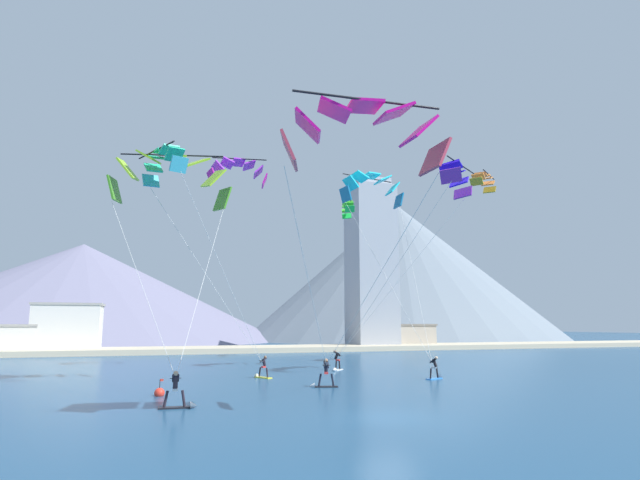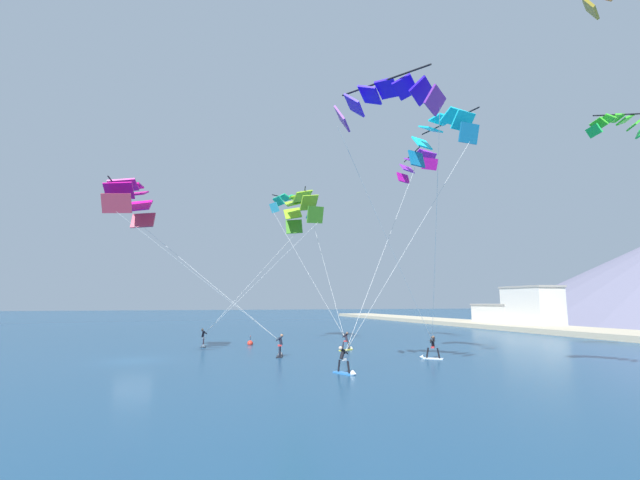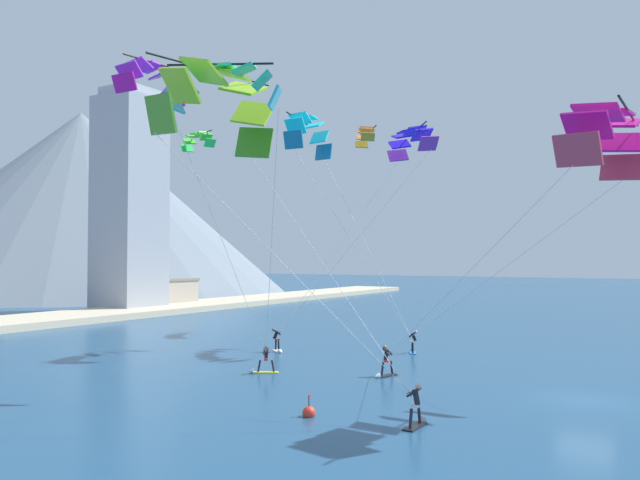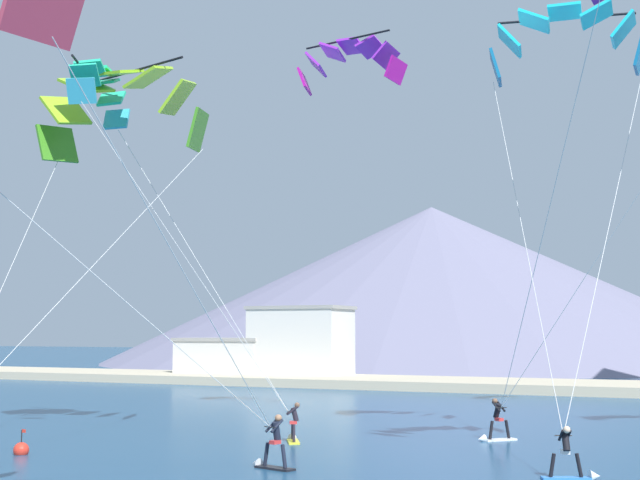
{
  "view_description": "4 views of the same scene",
  "coord_description": "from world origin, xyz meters",
  "px_view_note": "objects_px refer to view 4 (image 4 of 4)",
  "views": [
    {
      "loc": [
        -9.29,
        -19.94,
        3.84
      ],
      "look_at": [
        2.29,
        16.11,
        10.26
      ],
      "focal_mm": 28.0,
      "sensor_mm": 36.0,
      "label": 1
    },
    {
      "loc": [
        34.11,
        3.4,
        4.18
      ],
      "look_at": [
        -0.98,
        14.25,
        9.51
      ],
      "focal_mm": 24.0,
      "sensor_mm": 36.0,
      "label": 2
    },
    {
      "loc": [
        -31.47,
        -4.17,
        6.6
      ],
      "look_at": [
        -2.42,
        12.87,
        7.63
      ],
      "focal_mm": 35.0,
      "sensor_mm": 36.0,
      "label": 3
    },
    {
      "loc": [
        14.73,
        -15.21,
        4.36
      ],
      "look_at": [
        0.79,
        13.96,
        7.72
      ],
      "focal_mm": 50.0,
      "sensor_mm": 36.0,
      "label": 4
    }
  ],
  "objects_px": {
    "parafoil_kite_distant_high_outer": "(350,59)",
    "kitesurfer_near_trail": "(293,430)",
    "parafoil_kite_near_trail": "(100,89)",
    "kitesurfer_near_lead": "(494,427)",
    "race_marker_buoy": "(21,450)",
    "parafoil_kite_mid_center": "(565,36)",
    "kitesurfer_mid_center": "(573,463)",
    "kitesurfer_far_right": "(271,451)",
    "parafoil_kite_far_left": "(120,103)"
  },
  "relations": [
    {
      "from": "parafoil_kite_distant_high_outer",
      "to": "kitesurfer_near_trail",
      "type": "bearing_deg",
      "value": -83.29
    },
    {
      "from": "parafoil_kite_near_trail",
      "to": "kitesurfer_near_lead",
      "type": "bearing_deg",
      "value": 25.71
    },
    {
      "from": "kitesurfer_near_trail",
      "to": "parafoil_kite_distant_high_outer",
      "type": "xyz_separation_m",
      "value": [
        -0.95,
        8.05,
        17.73
      ]
    },
    {
      "from": "kitesurfer_near_lead",
      "to": "race_marker_buoy",
      "type": "distance_m",
      "value": 18.28
    },
    {
      "from": "kitesurfer_near_trail",
      "to": "parafoil_kite_mid_center",
      "type": "xyz_separation_m",
      "value": [
        10.55,
        3.33,
        15.8
      ]
    },
    {
      "from": "kitesurfer_mid_center",
      "to": "kitesurfer_far_right",
      "type": "distance_m",
      "value": 9.4
    },
    {
      "from": "parafoil_kite_near_trail",
      "to": "parafoil_kite_mid_center",
      "type": "bearing_deg",
      "value": 20.03
    },
    {
      "from": "kitesurfer_mid_center",
      "to": "kitesurfer_near_lead",
      "type": "bearing_deg",
      "value": 118.48
    },
    {
      "from": "parafoil_kite_distant_high_outer",
      "to": "parafoil_kite_near_trail",
      "type": "bearing_deg",
      "value": -120.27
    },
    {
      "from": "kitesurfer_far_right",
      "to": "parafoil_kite_near_trail",
      "type": "relative_size",
      "value": 0.13
    },
    {
      "from": "parafoil_kite_distant_high_outer",
      "to": "race_marker_buoy",
      "type": "distance_m",
      "value": 24.6
    },
    {
      "from": "kitesurfer_near_lead",
      "to": "parafoil_kite_far_left",
      "type": "distance_m",
      "value": 20.64
    },
    {
      "from": "race_marker_buoy",
      "to": "kitesurfer_near_lead",
      "type": "bearing_deg",
      "value": 38.44
    },
    {
      "from": "kitesurfer_mid_center",
      "to": "parafoil_kite_mid_center",
      "type": "height_order",
      "value": "parafoil_kite_mid_center"
    },
    {
      "from": "kitesurfer_mid_center",
      "to": "parafoil_kite_far_left",
      "type": "distance_m",
      "value": 23.26
    },
    {
      "from": "kitesurfer_near_lead",
      "to": "kitesurfer_mid_center",
      "type": "relative_size",
      "value": 1.0
    },
    {
      "from": "kitesurfer_mid_center",
      "to": "race_marker_buoy",
      "type": "xyz_separation_m",
      "value": [
        -18.88,
        -2.95,
        -0.32
      ]
    },
    {
      "from": "kitesurfer_far_right",
      "to": "parafoil_kite_mid_center",
      "type": "xyz_separation_m",
      "value": [
        7.97,
        9.91,
        15.69
      ]
    },
    {
      "from": "kitesurfer_near_lead",
      "to": "parafoil_kite_near_trail",
      "type": "relative_size",
      "value": 0.12
    },
    {
      "from": "parafoil_kite_distant_high_outer",
      "to": "parafoil_kite_mid_center",
      "type": "bearing_deg",
      "value": -22.29
    },
    {
      "from": "kitesurfer_far_right",
      "to": "parafoil_kite_distant_high_outer",
      "type": "relative_size",
      "value": 0.31
    },
    {
      "from": "kitesurfer_far_right",
      "to": "parafoil_kite_far_left",
      "type": "xyz_separation_m",
      "value": [
        -9.58,
        3.99,
        13.51
      ]
    },
    {
      "from": "kitesurfer_near_lead",
      "to": "kitesurfer_far_right",
      "type": "distance_m",
      "value": 11.39
    },
    {
      "from": "parafoil_kite_near_trail",
      "to": "parafoil_kite_distant_high_outer",
      "type": "bearing_deg",
      "value": 59.73
    },
    {
      "from": "parafoil_kite_near_trail",
      "to": "parafoil_kite_distant_high_outer",
      "type": "height_order",
      "value": "parafoil_kite_distant_high_outer"
    },
    {
      "from": "parafoil_kite_far_left",
      "to": "kitesurfer_far_right",
      "type": "bearing_deg",
      "value": -22.6
    },
    {
      "from": "parafoil_kite_mid_center",
      "to": "parafoil_kite_far_left",
      "type": "distance_m",
      "value": 18.65
    },
    {
      "from": "kitesurfer_near_trail",
      "to": "kitesurfer_far_right",
      "type": "xyz_separation_m",
      "value": [
        2.58,
        -6.57,
        0.1
      ]
    },
    {
      "from": "kitesurfer_mid_center",
      "to": "race_marker_buoy",
      "type": "bearing_deg",
      "value": -171.13
    },
    {
      "from": "kitesurfer_mid_center",
      "to": "parafoil_kite_mid_center",
      "type": "bearing_deg",
      "value": 98.74
    },
    {
      "from": "parafoil_kite_near_trail",
      "to": "parafoil_kite_mid_center",
      "type": "distance_m",
      "value": 19.33
    },
    {
      "from": "parafoil_kite_far_left",
      "to": "race_marker_buoy",
      "type": "distance_m",
      "value": 14.76
    },
    {
      "from": "kitesurfer_near_trail",
      "to": "parafoil_kite_far_left",
      "type": "bearing_deg",
      "value": -159.74
    },
    {
      "from": "parafoil_kite_far_left",
      "to": "parafoil_kite_distant_high_outer",
      "type": "xyz_separation_m",
      "value": [
        6.06,
        10.63,
        4.11
      ]
    },
    {
      "from": "kitesurfer_near_lead",
      "to": "kitesurfer_near_trail",
      "type": "bearing_deg",
      "value": -151.94
    },
    {
      "from": "kitesurfer_near_lead",
      "to": "parafoil_kite_near_trail",
      "type": "bearing_deg",
      "value": -154.29
    },
    {
      "from": "kitesurfer_mid_center",
      "to": "parafoil_kite_distant_high_outer",
      "type": "relative_size",
      "value": 0.3
    },
    {
      "from": "kitesurfer_far_right",
      "to": "parafoil_kite_far_left",
      "type": "relative_size",
      "value": 0.13
    },
    {
      "from": "kitesurfer_far_right",
      "to": "parafoil_kite_far_left",
      "type": "height_order",
      "value": "parafoil_kite_far_left"
    },
    {
      "from": "parafoil_kite_far_left",
      "to": "race_marker_buoy",
      "type": "xyz_separation_m",
      "value": [
        -0.12,
        -4.94,
        -13.91
      ]
    },
    {
      "from": "kitesurfer_far_right",
      "to": "parafoil_kite_near_trail",
      "type": "bearing_deg",
      "value": 161.89
    },
    {
      "from": "kitesurfer_mid_center",
      "to": "parafoil_kite_distant_high_outer",
      "type": "xyz_separation_m",
      "value": [
        -12.71,
        12.62,
        17.7
      ]
    },
    {
      "from": "kitesurfer_near_lead",
      "to": "race_marker_buoy",
      "type": "xyz_separation_m",
      "value": [
        -14.32,
        -11.37,
        -0.38
      ]
    },
    {
      "from": "parafoil_kite_mid_center",
      "to": "parafoil_kite_far_left",
      "type": "height_order",
      "value": "parafoil_kite_mid_center"
    },
    {
      "from": "parafoil_kite_near_trail",
      "to": "parafoil_kite_far_left",
      "type": "relative_size",
      "value": 1.0
    },
    {
      "from": "parafoil_kite_distant_high_outer",
      "to": "kitesurfer_mid_center",
      "type": "bearing_deg",
      "value": -44.81
    },
    {
      "from": "kitesurfer_near_trail",
      "to": "parafoil_kite_far_left",
      "type": "distance_m",
      "value": 15.53
    },
    {
      "from": "kitesurfer_near_lead",
      "to": "kitesurfer_near_trail",
      "type": "distance_m",
      "value": 8.16
    },
    {
      "from": "kitesurfer_far_right",
      "to": "race_marker_buoy",
      "type": "relative_size",
      "value": 1.77
    },
    {
      "from": "parafoil_kite_far_left",
      "to": "parafoil_kite_distant_high_outer",
      "type": "height_order",
      "value": "parafoil_kite_distant_high_outer"
    }
  ]
}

